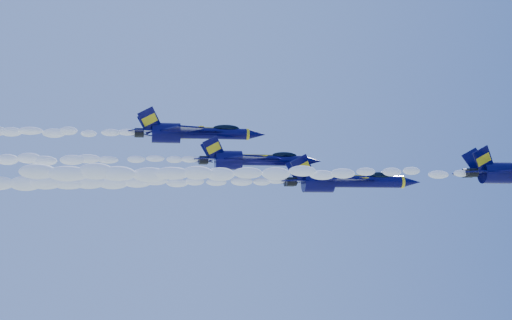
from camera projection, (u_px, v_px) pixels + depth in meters
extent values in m
ellipsoid|color=#08053A|center=(496.00, 173.00, 75.40)|extent=(1.33, 2.30, 5.45)
cube|color=#08053A|center=(493.00, 175.00, 79.01)|extent=(4.57, 5.41, 0.15)
cube|color=yellow|center=(503.00, 174.00, 79.22)|extent=(2.05, 4.27, 0.09)
cube|color=#08053A|center=(483.00, 160.00, 74.31)|extent=(2.77, 0.88, 2.99)
cube|color=#08053A|center=(475.00, 161.00, 76.07)|extent=(2.77, 0.88, 2.99)
cylinder|color=black|center=(472.00, 173.00, 74.34)|extent=(1.02, 0.94, 0.94)
cylinder|color=black|center=(467.00, 173.00, 75.43)|extent=(1.02, 0.94, 0.94)
ellipsoid|color=white|center=(256.00, 173.00, 70.95)|extent=(44.79, 1.78, 1.60)
cylinder|color=#08053A|center=(367.00, 182.00, 87.61)|extent=(8.87, 1.48, 1.48)
ellipsoid|color=#08053A|center=(318.00, 182.00, 86.54)|extent=(1.54, 2.66, 6.30)
cone|color=#08053A|center=(411.00, 182.00, 88.59)|extent=(2.56, 1.48, 1.48)
cylinder|color=yellow|center=(402.00, 182.00, 88.38)|extent=(0.34, 1.54, 1.54)
ellipsoid|color=black|center=(380.00, 176.00, 87.96)|extent=(3.55, 1.15, 0.98)
cube|color=yellow|center=(380.00, 178.00, 87.93)|extent=(4.14, 0.99, 0.18)
cube|color=#08053A|center=(341.00, 180.00, 82.98)|extent=(5.28, 6.26, 0.18)
cube|color=#08053A|center=(323.00, 183.00, 90.71)|extent=(5.28, 6.26, 0.18)
cube|color=yellow|center=(353.00, 179.00, 83.22)|extent=(2.38, 4.93, 0.10)
cube|color=yellow|center=(334.00, 182.00, 90.96)|extent=(2.38, 4.93, 0.10)
cube|color=#08053A|center=(303.00, 168.00, 85.28)|extent=(3.21, 1.01, 3.45)
cube|color=#08053A|center=(299.00, 170.00, 87.31)|extent=(3.21, 1.01, 3.45)
cylinder|color=black|center=(291.00, 182.00, 85.32)|extent=(1.18, 1.08, 1.08)
cylinder|color=black|center=(289.00, 182.00, 86.57)|extent=(1.18, 1.08, 1.08)
cube|color=yellow|center=(344.00, 175.00, 87.17)|extent=(10.84, 0.34, 0.08)
ellipsoid|color=white|center=(96.00, 182.00, 82.00)|extent=(44.79, 2.06, 1.85)
cylinder|color=#08053A|center=(273.00, 161.00, 89.11)|extent=(7.98, 1.33, 1.33)
ellipsoid|color=#08053A|center=(228.00, 160.00, 88.15)|extent=(1.38, 2.39, 5.67)
cone|color=#08053A|center=(312.00, 161.00, 89.99)|extent=(2.30, 1.33, 1.33)
cylinder|color=yellow|center=(304.00, 161.00, 89.81)|extent=(0.31, 1.38, 1.38)
ellipsoid|color=black|center=(284.00, 155.00, 89.43)|extent=(3.19, 1.04, 0.88)
cube|color=yellow|center=(284.00, 158.00, 89.40)|extent=(3.72, 0.89, 0.16)
cube|color=#08053A|center=(246.00, 158.00, 84.95)|extent=(4.75, 5.63, 0.16)
cube|color=#08053A|center=(237.00, 162.00, 91.91)|extent=(4.75, 5.63, 0.16)
cube|color=yellow|center=(256.00, 157.00, 85.17)|extent=(2.14, 4.44, 0.09)
cube|color=yellow|center=(246.00, 162.00, 92.13)|extent=(2.14, 4.44, 0.09)
cube|color=#08053A|center=(214.00, 148.00, 87.02)|extent=(2.89, 0.91, 3.11)
cube|color=#08053A|center=(212.00, 150.00, 88.85)|extent=(2.89, 0.91, 3.11)
cylinder|color=black|center=(204.00, 160.00, 87.05)|extent=(1.06, 0.97, 0.97)
cylinder|color=black|center=(203.00, 161.00, 88.18)|extent=(1.06, 0.97, 0.97)
cube|color=yellow|center=(252.00, 155.00, 88.71)|extent=(9.75, 0.31, 0.07)
ellipsoid|color=white|center=(10.00, 160.00, 83.68)|extent=(44.79, 1.85, 1.67)
cylinder|color=#08053A|center=(213.00, 134.00, 95.92)|extent=(9.08, 1.51, 1.51)
ellipsoid|color=#08053A|center=(166.00, 133.00, 94.83)|extent=(1.57, 2.72, 6.45)
cone|color=#08053A|center=(256.00, 135.00, 96.92)|extent=(2.62, 1.51, 1.51)
cylinder|color=yellow|center=(247.00, 134.00, 96.72)|extent=(0.35, 1.57, 1.57)
ellipsoid|color=black|center=(226.00, 128.00, 96.28)|extent=(3.63, 1.18, 1.00)
cube|color=yellow|center=(226.00, 131.00, 96.25)|extent=(4.24, 1.01, 0.18)
cube|color=#08053A|center=(182.00, 129.00, 91.18)|extent=(5.41, 6.41, 0.18)
cube|color=#08053A|center=(178.00, 136.00, 99.10)|extent=(5.41, 6.41, 0.18)
cube|color=yellow|center=(193.00, 129.00, 91.43)|extent=(2.43, 5.05, 0.10)
cube|color=yellow|center=(188.00, 136.00, 99.35)|extent=(2.43, 5.05, 0.10)
cube|color=#08053A|center=(150.00, 120.00, 93.54)|extent=(3.29, 1.04, 3.54)
cube|color=#08053A|center=(149.00, 122.00, 95.62)|extent=(3.29, 1.04, 3.54)
cylinder|color=black|center=(139.00, 132.00, 93.57)|extent=(1.21, 1.11, 1.11)
cylinder|color=black|center=(139.00, 133.00, 94.86)|extent=(1.21, 1.11, 1.11)
cube|color=yellow|center=(191.00, 127.00, 95.47)|extent=(11.09, 0.35, 0.08)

